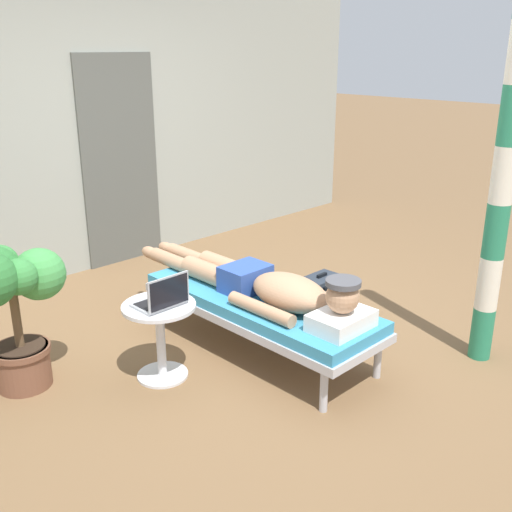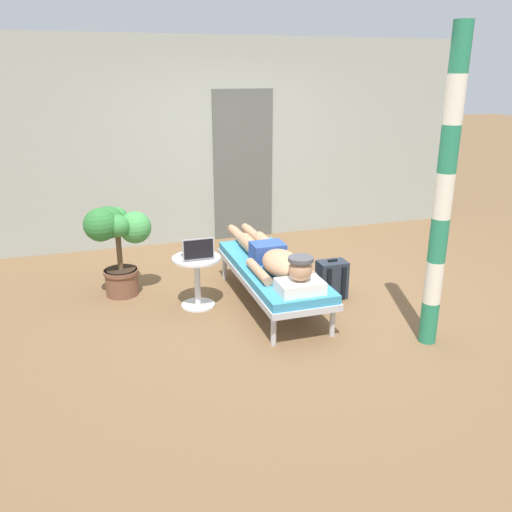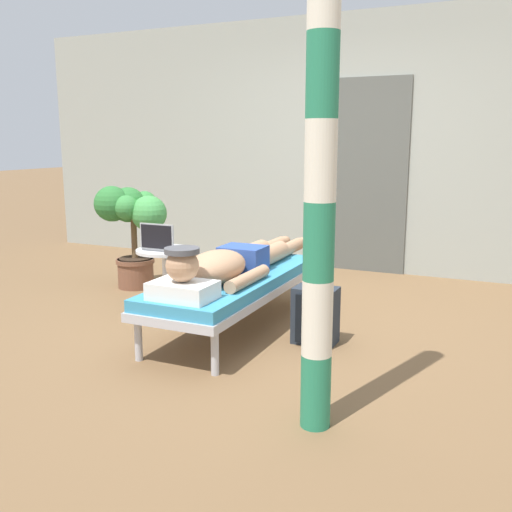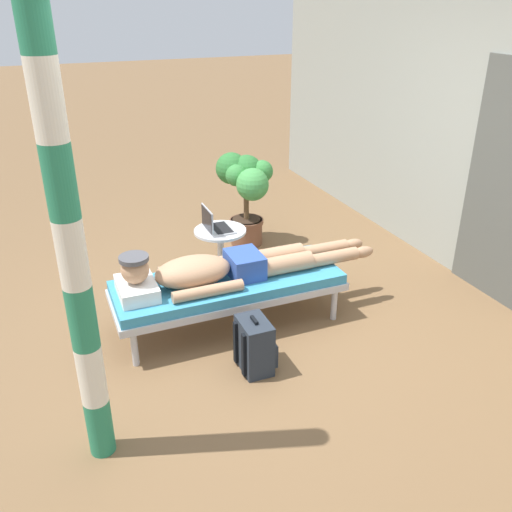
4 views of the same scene
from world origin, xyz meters
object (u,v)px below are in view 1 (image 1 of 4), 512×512
at_px(laptop, 163,298).
at_px(backpack, 320,301).
at_px(lounge_chair, 259,306).
at_px(side_table, 160,328).
at_px(person_reclining, 265,285).
at_px(porch_post, 503,175).
at_px(potted_plant, 11,295).

distance_m(laptop, backpack, 1.44).
relative_size(lounge_chair, side_table, 3.56).
xyz_separation_m(laptop, backpack, (1.38, -0.17, -0.39)).
xyz_separation_m(side_table, laptop, (0.00, -0.05, 0.23)).
relative_size(person_reclining, porch_post, 0.83).
bearing_deg(potted_plant, laptop, -38.80).
bearing_deg(laptop, backpack, -6.92).
xyz_separation_m(person_reclining, laptop, (-0.73, 0.19, 0.06)).
height_order(laptop, porch_post, porch_post).
distance_m(lounge_chair, potted_plant, 1.64).
relative_size(potted_plant, porch_post, 0.37).
bearing_deg(lounge_chair, laptop, 169.60).
bearing_deg(laptop, potted_plant, 141.20).
relative_size(person_reclining, backpack, 5.12).
relative_size(laptop, backpack, 0.73).
bearing_deg(side_table, lounge_chair, -14.24).
bearing_deg(backpack, person_reclining, -177.95).
bearing_deg(side_table, potted_plant, 143.76).
height_order(side_table, potted_plant, potted_plant).
bearing_deg(porch_post, person_reclining, 132.77).
height_order(lounge_chair, backpack, backpack).
height_order(backpack, potted_plant, potted_plant).
bearing_deg(lounge_chair, potted_plant, 153.83).
height_order(lounge_chair, side_table, side_table).
height_order(potted_plant, porch_post, porch_post).
bearing_deg(side_table, porch_post, -37.64).
bearing_deg(backpack, side_table, 171.00).
distance_m(person_reclining, laptop, 0.76).
bearing_deg(laptop, lounge_chair, -10.40).
distance_m(lounge_chair, backpack, 0.67).
xyz_separation_m(person_reclining, side_table, (-0.73, 0.24, -0.16)).
height_order(person_reclining, laptop, laptop).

